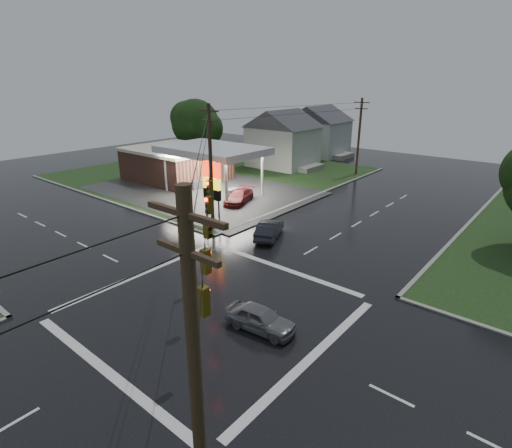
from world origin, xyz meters
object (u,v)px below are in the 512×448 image
Objects in this scene: utility_pole_se at (197,405)px; house_near at (283,138)px; car_north at (269,229)px; car_crossing at (260,318)px; utility_pole_n at (359,136)px; house_far at (319,130)px; tree_nw_behind at (196,124)px; car_pump at (239,197)px; utility_pole_nw at (211,167)px; gas_station at (181,162)px; pylon_sign at (212,182)px.

utility_pole_se reaches higher than house_near.
car_north is 13.45m from car_crossing.
house_far is at bearing 141.23° from utility_pole_n.
tree_nw_behind is (-11.89, -18.01, 1.77)m from house_far.
house_far reaches higher than car_pump.
utility_pole_se is 2.75× the size of car_crossing.
house_far is 1.10× the size of tree_nw_behind.
utility_pole_se is 51.16m from utility_pole_n.
house_near is 2.40× the size of car_north.
utility_pole_nw is 2.75× the size of car_crossing.
house_near reaches higher than gas_station.
utility_pole_n is 25.63m from tree_nw_behind.
tree_nw_behind is 35.51m from car_north.
gas_station is at bearing -97.50° from house_far.
car_north is 10.50m from car_pump.
house_far is at bearing -88.17° from car_north.
house_far is at bearing 56.56° from tree_nw_behind.
house_far is (-12.45, 38.50, -1.32)m from utility_pole_nw.
utility_pole_nw is 16.84m from car_crossing.
house_near is at bearing -85.24° from house_far.
utility_pole_se reaches higher than utility_pole_n.
car_pump is at bearing -32.07° from tree_nw_behind.
car_crossing is at bearing -35.48° from utility_pole_nw.
car_north is 0.91× the size of car_pump.
car_north is 1.15× the size of car_crossing.
house_near and house_far have the same top height.
gas_station is 2.38× the size of utility_pole_nw.
utility_pole_se is at bearing -39.70° from gas_station.
car_north is at bearing 29.34° from car_crossing.
utility_pole_nw is 28.50m from utility_pole_n.
car_north is at bearing 5.43° from pylon_sign.
utility_pole_nw is at bearing -6.82° from car_north.
pylon_sign is 39.21m from house_far.
pylon_sign is 30.49m from tree_nw_behind.
utility_pole_se is at bearing 100.01° from car_north.
gas_station is 17.81m from pylon_sign.
house_near is 1.00× the size of house_far.
pylon_sign is 28.34m from utility_pole_se.
utility_pole_nw is 1.10× the size of tree_nw_behind.
utility_pole_n is 2.28× the size of car_north.
car_pump is (7.95, -19.07, -3.67)m from house_near.
car_pump is (-2.50, 6.43, -3.28)m from pylon_sign.
house_far is (-31.45, 57.50, -1.32)m from utility_pole_se.
utility_pole_n reaches higher than pylon_sign.
utility_pole_se is (19.00, -19.00, 0.00)m from utility_pole_nw.
utility_pole_n is (1.00, 27.50, 1.46)m from pylon_sign.
house_far is at bearing 21.70° from car_crossing.
car_pump is at bearing -99.43° from utility_pole_n.
car_crossing is at bearing -61.90° from house_far.
utility_pole_n is 21.87m from car_pump.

